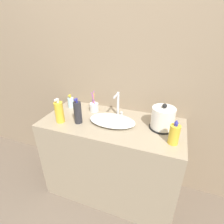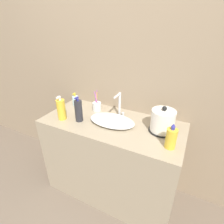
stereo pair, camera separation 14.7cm
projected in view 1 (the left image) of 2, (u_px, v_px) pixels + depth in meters
The scene contains 11 objects.
ground_plane at pixel (101, 211), 1.66m from camera, with size 12.00×12.00×0.00m, color #6B5B4C.
wall_back at pixel (123, 59), 1.55m from camera, with size 6.00×0.04×2.60m.
vanity_counter at pixel (112, 158), 1.70m from camera, with size 1.23×0.57×0.82m.
sink_basin at pixel (112, 120), 1.49m from camera, with size 0.40×0.24×0.05m.
faucet at pixel (118, 104), 1.56m from camera, with size 0.06×0.12×0.23m.
electric_kettle at pixel (163, 119), 1.39m from camera, with size 0.20×0.20×0.22m.
toothbrush_cup at pixel (94, 107), 1.68m from camera, with size 0.08×0.08×0.20m.
lotion_bottle at pixel (78, 112), 1.47m from camera, with size 0.07×0.07×0.23m.
shampoo_bottle at pixel (59, 112), 1.48m from camera, with size 0.07×0.07×0.22m.
mouthwash_bottle at pixel (174, 134), 1.22m from camera, with size 0.07×0.07×0.19m.
hand_cream_bottle at pixel (71, 102), 1.76m from camera, with size 0.06×0.06×0.13m.
Camera 1 is at (0.45, -0.94, 1.60)m, focal length 28.00 mm.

